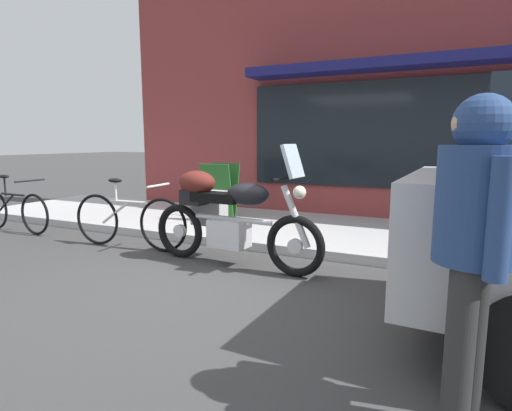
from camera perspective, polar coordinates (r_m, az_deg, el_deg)
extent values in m
plane|color=#3B3B3B|center=(4.41, -7.21, -10.35)|extent=(80.00, 80.00, 0.00)
torus|color=black|center=(4.47, 5.39, -5.56)|extent=(0.68, 0.13, 0.67)
cylinder|color=silver|center=(4.47, 5.39, -5.56)|extent=(0.16, 0.07, 0.16)
torus|color=black|center=(5.27, -10.42, -3.45)|extent=(0.68, 0.13, 0.67)
cylinder|color=silver|center=(5.27, -10.42, -3.45)|extent=(0.16, 0.07, 0.16)
cube|color=silver|center=(4.84, -3.69, -3.81)|extent=(0.46, 0.33, 0.32)
cylinder|color=silver|center=(4.78, -3.20, -1.89)|extent=(1.02, 0.12, 0.06)
ellipsoid|color=black|center=(4.63, -1.14, 1.54)|extent=(0.54, 0.31, 0.26)
cube|color=black|center=(4.86, -5.43, 1.14)|extent=(0.61, 0.27, 0.11)
cube|color=black|center=(5.05, -8.52, 1.14)|extent=(0.29, 0.24, 0.18)
cylinder|color=silver|center=(4.40, 5.45, -1.52)|extent=(0.35, 0.09, 0.67)
cylinder|color=black|center=(4.39, 4.09, 3.76)|extent=(0.07, 0.62, 0.04)
cube|color=silver|center=(4.35, 5.08, 6.07)|extent=(0.17, 0.33, 0.35)
sphere|color=#EAEACC|center=(4.34, 5.99, 1.82)|extent=(0.14, 0.14, 0.14)
cube|color=#B4B4B4|center=(5.24, -6.45, -0.31)|extent=(0.45, 0.23, 0.44)
cube|color=black|center=(5.33, -5.83, -0.14)|extent=(0.37, 0.04, 0.03)
ellipsoid|color=#591E19|center=(5.00, -8.11, 3.15)|extent=(0.50, 0.35, 0.28)
torus|color=black|center=(5.56, -12.65, -2.65)|extent=(0.72, 0.09, 0.72)
torus|color=black|center=(6.22, -20.94, -1.81)|extent=(0.72, 0.09, 0.72)
cylinder|color=silver|center=(5.83, -17.15, 0.49)|extent=(0.59, 0.08, 0.04)
cylinder|color=silver|center=(5.99, -18.70, -0.92)|extent=(0.46, 0.07, 0.34)
cylinder|color=silver|center=(5.93, -18.67, 1.74)|extent=(0.03, 0.03, 0.30)
ellipsoid|color=black|center=(5.92, -18.75, 3.27)|extent=(0.23, 0.12, 0.06)
cylinder|color=silver|center=(5.51, -13.26, 2.71)|extent=(0.06, 0.48, 0.03)
cylinder|color=black|center=(4.53, 31.67, -6.72)|extent=(0.67, 0.24, 0.66)
cylinder|color=#2D2D2D|center=(2.37, 26.11, -17.50)|extent=(0.14, 0.14, 0.85)
cylinder|color=#2D2D2D|center=(2.55, 27.42, -15.72)|extent=(0.14, 0.14, 0.85)
cylinder|color=navy|center=(2.26, 28.04, 0.05)|extent=(0.49, 0.49, 0.57)
sphere|color=navy|center=(2.24, 28.76, 9.82)|extent=(0.28, 0.28, 0.28)
sphere|color=tan|center=(2.22, 27.32, 9.95)|extent=(0.17, 0.17, 0.17)
cylinder|color=navy|center=(2.06, 30.42, -1.71)|extent=(0.10, 0.10, 0.54)
cylinder|color=navy|center=(2.47, 25.97, 0.21)|extent=(0.10, 0.10, 0.54)
cube|color=#1E511E|center=(6.94, -5.40, 1.81)|extent=(0.55, 0.20, 0.95)
cube|color=#1E511E|center=(7.13, -4.49, 2.01)|extent=(0.55, 0.20, 0.95)
torus|color=black|center=(7.28, -28.08, -1.08)|extent=(0.65, 0.06, 0.64)
cylinder|color=black|center=(7.67, -30.40, 1.31)|extent=(0.56, 0.06, 0.04)
cylinder|color=black|center=(7.86, -31.10, 0.23)|extent=(0.44, 0.05, 0.32)
cylinder|color=black|center=(7.81, -31.18, 2.26)|extent=(0.03, 0.03, 0.30)
ellipsoid|color=black|center=(7.80, -31.28, 3.42)|extent=(0.22, 0.11, 0.06)
cylinder|color=black|center=(7.25, -28.60, 3.00)|extent=(0.05, 0.48, 0.03)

